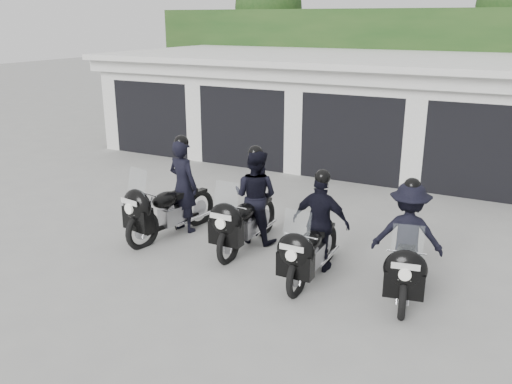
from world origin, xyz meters
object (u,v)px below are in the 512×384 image
at_px(police_bike_a, 172,196).
at_px(police_bike_c, 317,231).
at_px(police_bike_b, 251,203).
at_px(police_bike_d, 407,243).

relative_size(police_bike_a, police_bike_c, 1.09).
bearing_deg(police_bike_c, police_bike_b, 158.69).
bearing_deg(police_bike_d, police_bike_c, 174.30).
xyz_separation_m(police_bike_a, police_bike_d, (4.45, -0.17, -0.02)).
height_order(police_bike_a, police_bike_c, police_bike_a).
relative_size(police_bike_b, police_bike_c, 1.06).
distance_m(police_bike_b, police_bike_d, 2.93).
distance_m(police_bike_c, police_bike_d, 1.40).
height_order(police_bike_b, police_bike_d, police_bike_b).
height_order(police_bike_a, police_bike_d, police_bike_a).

